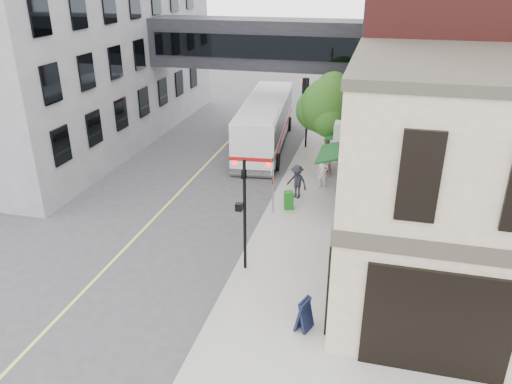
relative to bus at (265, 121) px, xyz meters
The scene contains 17 objects.
ground 17.17m from the bus, 82.17° to the right, with size 120.00×120.00×0.00m, color #38383A.
sidewalk_main 5.48m from the bus, 34.05° to the right, with size 4.00×60.00×0.15m, color gray.
corner_building 18.88m from the bus, 52.87° to the right, with size 10.19×8.12×8.45m.
brick_building 13.52m from the bus, ahead, with size 13.76×18.00×14.00m.
opposite_building 15.61m from the bus, behind, with size 14.00×24.00×14.00m, color slate.
skyway_bridge 4.92m from the bus, 122.02° to the left, with size 14.00×3.18×3.00m.
traffic_signal_near 15.22m from the bus, 79.76° to the right, with size 0.44×0.22×4.60m.
traffic_signal_far 3.04m from the bus, ahead, with size 0.53×0.28×4.50m.
street_sign_pole 10.29m from the bus, 74.67° to the right, with size 0.08×0.75×3.00m.
street_tree 6.24m from the bus, 39.34° to the right, with size 3.80×3.20×5.60m.
lane_marking 7.62m from the bus, 111.10° to the right, with size 0.12×40.00×0.01m, color #D8CC4C.
bus is the anchor object (origin of this frame).
pedestrian_a 7.81m from the bus, 53.48° to the right, with size 0.60×0.39×1.65m, color beige.
pedestrian_b 6.76m from the bus, 45.26° to the right, with size 0.85×0.66×1.75m, color #D3888D.
pedestrian_c 8.72m from the bus, 66.07° to the right, with size 1.14×0.65×1.76m, color black.
newspaper_box 9.96m from the bus, 70.06° to the right, with size 0.44×0.39×0.89m, color #155F18.
sandwich_board 18.82m from the bus, 72.89° to the right, with size 0.40×0.62×1.11m, color black.
Camera 1 is at (4.89, -14.00, 10.79)m, focal length 35.00 mm.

